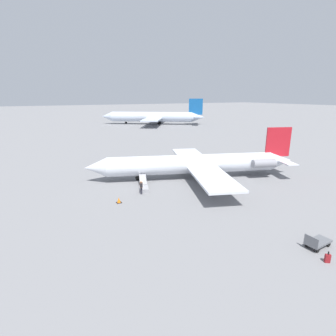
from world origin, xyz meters
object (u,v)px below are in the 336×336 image
airplane_taxiing_distant (153,117)px  suitcase (328,258)px  boarding_stairs (144,187)px  passenger (141,186)px  airplane_main (198,164)px  luggage_cart (317,242)px

airplane_taxiing_distant → suitcase: bearing=106.4°
boarding_stairs → passenger: bearing=166.0°
airplane_main → luggage_cart: 19.62m
airplane_main → passenger: bearing=32.3°
airplane_taxiing_distant → passenger: 78.75m
airplane_taxiing_distant → luggage_cart: size_ratio=16.66×
passenger → airplane_taxiing_distant: bearing=-6.5°
airplane_main → boarding_stairs: (8.95, 0.92, -1.75)m
airplane_main → luggage_cart: airplane_main is taller
airplane_taxiing_distant → boarding_stairs: 77.26m
airplane_main → suitcase: size_ratio=33.45×
boarding_stairs → luggage_cart: bearing=-139.8°
airplane_taxiing_distant → boarding_stairs: bearing=97.8°
boarding_stairs → airplane_main: bearing=-64.4°
airplane_taxiing_distant → suitcase: size_ratio=42.77×
airplane_taxiing_distant → luggage_cart: bearing=106.8°
luggage_cart → boarding_stairs: bearing=-72.8°
luggage_cart → airplane_taxiing_distant: bearing=-110.4°
boarding_stairs → airplane_taxiing_distant: bearing=-6.4°
passenger → suitcase: passenger is taller
airplane_main → luggage_cart: bearing=103.7°
boarding_stairs → passenger: 1.64m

